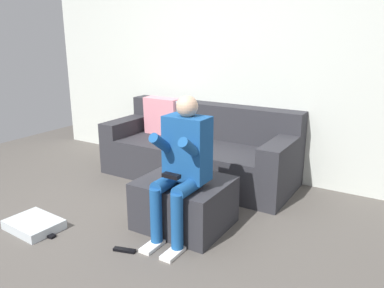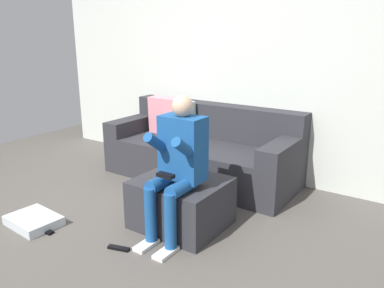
{
  "view_description": "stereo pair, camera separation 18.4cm",
  "coord_description": "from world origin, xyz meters",
  "px_view_note": "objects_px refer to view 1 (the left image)",
  "views": [
    {
      "loc": [
        2.02,
        -1.85,
        1.6
      ],
      "look_at": [
        0.17,
        1.2,
        0.57
      ],
      "focal_mm": 35.76,
      "sensor_mm": 36.0,
      "label": 1
    },
    {
      "loc": [
        2.17,
        -1.75,
        1.6
      ],
      "look_at": [
        0.17,
        1.2,
        0.57
      ],
      "focal_mm": 35.76,
      "sensor_mm": 36.0,
      "label": 2
    }
  ],
  "objects_px": {
    "couch_sectional": "(199,150)",
    "remote_by_storage_bin": "(46,234)",
    "person_seated": "(182,160)",
    "storage_bin": "(34,225)",
    "remote_near_ottoman": "(124,250)",
    "ottoman": "(185,203)"
  },
  "relations": [
    {
      "from": "ottoman",
      "to": "person_seated",
      "type": "relative_size",
      "value": 0.63
    },
    {
      "from": "storage_bin",
      "to": "remote_by_storage_bin",
      "type": "height_order",
      "value": "storage_bin"
    },
    {
      "from": "remote_by_storage_bin",
      "to": "remote_near_ottoman",
      "type": "bearing_deg",
      "value": 8.61
    },
    {
      "from": "couch_sectional",
      "to": "remote_by_storage_bin",
      "type": "distance_m",
      "value": 1.9
    },
    {
      "from": "remote_by_storage_bin",
      "to": "storage_bin",
      "type": "bearing_deg",
      "value": 168.57
    },
    {
      "from": "storage_bin",
      "to": "remote_by_storage_bin",
      "type": "distance_m",
      "value": 0.19
    },
    {
      "from": "person_seated",
      "to": "remote_near_ottoman",
      "type": "xyz_separation_m",
      "value": [
        -0.25,
        -0.44,
        -0.65
      ]
    },
    {
      "from": "storage_bin",
      "to": "person_seated",
      "type": "bearing_deg",
      "value": 26.69
    },
    {
      "from": "storage_bin",
      "to": "remote_near_ottoman",
      "type": "distance_m",
      "value": 0.9
    },
    {
      "from": "couch_sectional",
      "to": "remote_near_ottoman",
      "type": "bearing_deg",
      "value": -79.09
    },
    {
      "from": "person_seated",
      "to": "storage_bin",
      "type": "bearing_deg",
      "value": -153.31
    },
    {
      "from": "person_seated",
      "to": "remote_near_ottoman",
      "type": "height_order",
      "value": "person_seated"
    },
    {
      "from": "couch_sectional",
      "to": "person_seated",
      "type": "height_order",
      "value": "person_seated"
    },
    {
      "from": "ottoman",
      "to": "storage_bin",
      "type": "bearing_deg",
      "value": -145.66
    },
    {
      "from": "storage_bin",
      "to": "remote_by_storage_bin",
      "type": "bearing_deg",
      "value": -7.81
    },
    {
      "from": "remote_by_storage_bin",
      "to": "couch_sectional",
      "type": "bearing_deg",
      "value": 74.53
    },
    {
      "from": "ottoman",
      "to": "person_seated",
      "type": "xyz_separation_m",
      "value": [
        0.08,
        -0.15,
        0.45
      ]
    },
    {
      "from": "couch_sectional",
      "to": "storage_bin",
      "type": "xyz_separation_m",
      "value": [
        -0.57,
        -1.81,
        -0.28
      ]
    },
    {
      "from": "storage_bin",
      "to": "remote_near_ottoman",
      "type": "relative_size",
      "value": 2.54
    },
    {
      "from": "storage_bin",
      "to": "remote_by_storage_bin",
      "type": "xyz_separation_m",
      "value": [
        0.18,
        -0.03,
        -0.03
      ]
    },
    {
      "from": "person_seated",
      "to": "storage_bin",
      "type": "xyz_separation_m",
      "value": [
        -1.14,
        -0.57,
        -0.62
      ]
    },
    {
      "from": "storage_bin",
      "to": "ottoman",
      "type": "bearing_deg",
      "value": 34.34
    }
  ]
}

